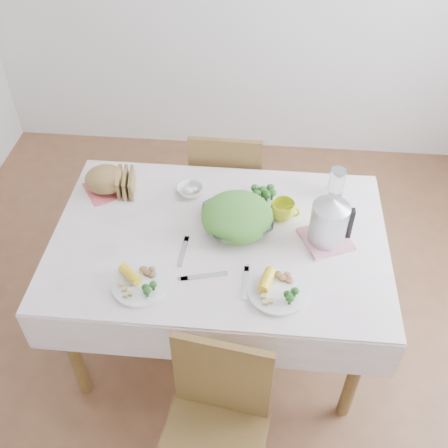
# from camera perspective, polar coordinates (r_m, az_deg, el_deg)

# --- Properties ---
(floor) EXTENTS (3.60, 3.60, 0.00)m
(floor) POSITION_cam_1_polar(r_m,az_deg,el_deg) (2.95, -0.43, -11.82)
(floor) COLOR brown
(floor) RESTS_ON ground
(dining_table) EXTENTS (1.40, 0.90, 0.75)m
(dining_table) POSITION_cam_1_polar(r_m,az_deg,el_deg) (2.64, -0.48, -7.24)
(dining_table) COLOR brown
(dining_table) RESTS_ON floor
(tablecloth) EXTENTS (1.50, 1.00, 0.01)m
(tablecloth) POSITION_cam_1_polar(r_m,az_deg,el_deg) (2.36, -0.53, -1.42)
(tablecloth) COLOR silver
(tablecloth) RESTS_ON dining_table
(chair_near) EXTENTS (0.45, 0.45, 0.88)m
(chair_near) POSITION_cam_1_polar(r_m,az_deg,el_deg) (2.14, -1.41, -22.96)
(chair_near) COLOR brown
(chair_near) RESTS_ON floor
(chair_far) EXTENTS (0.42, 0.42, 0.90)m
(chair_far) POSITION_cam_1_polar(r_m,az_deg,el_deg) (3.10, 0.50, 4.42)
(chair_far) COLOR brown
(chair_far) RESTS_ON floor
(salad_bowl) EXTENTS (0.40, 0.40, 0.08)m
(salad_bowl) POSITION_cam_1_polar(r_m,az_deg,el_deg) (2.37, 1.43, 0.35)
(salad_bowl) COLOR white
(salad_bowl) RESTS_ON tablecloth
(dinner_plate_left) EXTENTS (0.32, 0.32, 0.02)m
(dinner_plate_left) POSITION_cam_1_polar(r_m,az_deg,el_deg) (2.18, -9.10, -6.55)
(dinner_plate_left) COLOR white
(dinner_plate_left) RESTS_ON tablecloth
(dinner_plate_right) EXTENTS (0.35, 0.35, 0.02)m
(dinner_plate_right) POSITION_cam_1_polar(r_m,az_deg,el_deg) (2.14, 5.85, -7.30)
(dinner_plate_right) COLOR white
(dinner_plate_right) RESTS_ON tablecloth
(broccoli_plate) EXTENTS (0.26, 0.26, 0.02)m
(broccoli_plate) POSITION_cam_1_polar(r_m,az_deg,el_deg) (2.54, 4.19, 2.89)
(broccoli_plate) COLOR beige
(broccoli_plate) RESTS_ON tablecloth
(napkin) EXTENTS (0.27, 0.27, 0.00)m
(napkin) POSITION_cam_1_polar(r_m,az_deg,el_deg) (2.66, -12.58, 3.75)
(napkin) COLOR #F15F69
(napkin) RESTS_ON tablecloth
(bread_loaf) EXTENTS (0.23, 0.22, 0.12)m
(bread_loaf) POSITION_cam_1_polar(r_m,az_deg,el_deg) (2.62, -12.76, 4.68)
(bread_loaf) COLOR brown
(bread_loaf) RESTS_ON napkin
(fruit_bowl) EXTENTS (0.16, 0.16, 0.04)m
(fruit_bowl) POSITION_cam_1_polar(r_m,az_deg,el_deg) (2.56, -3.70, 3.67)
(fruit_bowl) COLOR white
(fruit_bowl) RESTS_ON tablecloth
(yellow_mug) EXTENTS (0.15, 0.15, 0.09)m
(yellow_mug) POSITION_cam_1_polar(r_m,az_deg,el_deg) (2.43, 6.43, 1.50)
(yellow_mug) COLOR yellow
(yellow_mug) RESTS_ON tablecloth
(glass_tumbler) EXTENTS (0.10, 0.10, 0.15)m
(glass_tumbler) POSITION_cam_1_polar(r_m,az_deg,el_deg) (2.58, 12.13, 4.29)
(glass_tumbler) COLOR white
(glass_tumbler) RESTS_ON tablecloth
(pink_tray) EXTENTS (0.26, 0.26, 0.02)m
(pink_tray) POSITION_cam_1_polar(r_m,az_deg,el_deg) (2.37, 11.00, -1.62)
(pink_tray) COLOR #D5828E
(pink_tray) RESTS_ON tablecloth
(electric_kettle) EXTENTS (0.20, 0.20, 0.23)m
(electric_kettle) POSITION_cam_1_polar(r_m,az_deg,el_deg) (2.30, 11.37, 0.35)
(electric_kettle) COLOR #B2B5BA
(electric_kettle) RESTS_ON pink_tray
(fork_left) EXTENTS (0.03, 0.18, 0.00)m
(fork_left) POSITION_cam_1_polar(r_m,az_deg,el_deg) (2.29, -4.45, -3.00)
(fork_left) COLOR silver
(fork_left) RESTS_ON tablecloth
(fork_right) EXTENTS (0.02, 0.18, 0.00)m
(fork_right) POSITION_cam_1_polar(r_m,az_deg,el_deg) (2.17, 2.37, -6.39)
(fork_right) COLOR silver
(fork_right) RESTS_ON tablecloth
(knife) EXTENTS (0.20, 0.07, 0.00)m
(knife) POSITION_cam_1_polar(r_m,az_deg,el_deg) (2.20, -2.18, -5.69)
(knife) COLOR silver
(knife) RESTS_ON tablecloth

